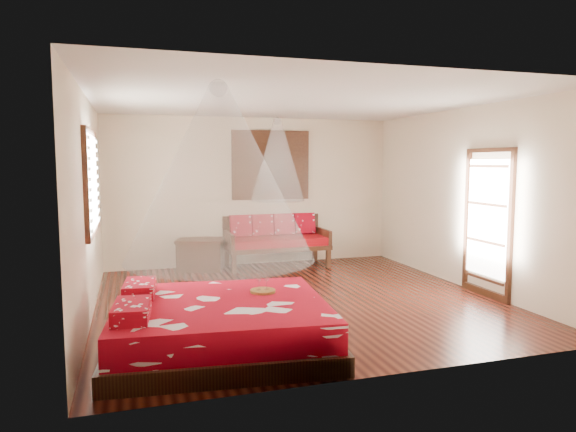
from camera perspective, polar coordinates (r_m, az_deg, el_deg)
name	(u,v)px	position (r m, az deg, el deg)	size (l,w,h in m)	color
room	(297,202)	(7.21, 1.05, 1.57)	(5.54, 5.54, 2.84)	black
bed	(219,325)	(5.57, -7.63, -11.88)	(2.45, 2.26, 0.65)	black
daybed	(276,239)	(9.68, -1.38, -2.53)	(1.90, 0.85, 0.97)	black
storage_chest	(201,254)	(9.50, -9.67, -4.21)	(0.97, 0.83, 0.57)	black
shutter_panel	(271,165)	(9.89, -1.92, 5.67)	(1.52, 0.06, 1.32)	black
window_left	(92,182)	(7.05, -20.95, 3.51)	(0.10, 1.74, 1.34)	black
glazed_door	(487,223)	(8.01, 21.28, -0.78)	(0.08, 1.02, 2.16)	black
wine_tray	(263,287)	(5.82, -2.82, -7.87)	(0.29, 0.29, 0.23)	brown
mosquito_net_main	(219,173)	(5.30, -7.63, 4.79)	(1.96, 1.96, 1.80)	white
mosquito_net_daybed	(277,160)	(9.44, -1.18, 6.26)	(0.99, 0.99, 1.50)	white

